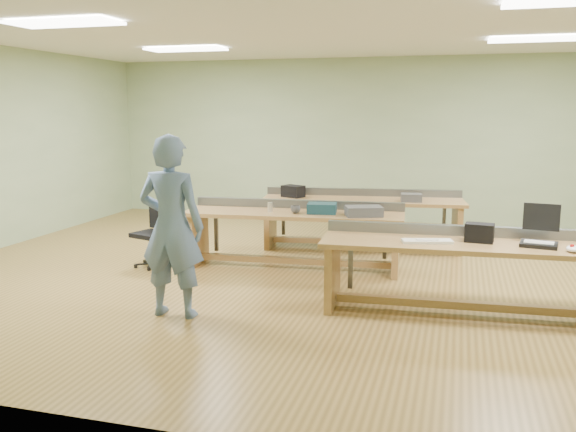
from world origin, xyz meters
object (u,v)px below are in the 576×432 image
object	(u,v)px
parts_bin_grey	(364,211)
mug	(295,209)
workbench_front	(465,261)
workbench_back	(362,211)
laptop_base	(539,244)
workbench_mid	(294,226)
camera_bag	(479,233)
task_chair	(153,243)
parts_bin_teal	(322,208)
person	(172,227)
drinks_can	(270,207)

from	to	relation	value
parts_bin_grey	mug	distance (m)	0.88
workbench_front	mug	xyz separation A→B (m)	(-2.10, 1.19, 0.24)
workbench_back	laptop_base	size ratio (longest dim) A/B	8.96
workbench_mid	laptop_base	xyz separation A→B (m)	(2.83, -1.33, 0.21)
workbench_mid	laptop_base	distance (m)	3.13
camera_bag	task_chair	world-z (taller)	camera_bag
parts_bin_teal	workbench_back	bearing A→B (deg)	78.13
parts_bin_grey	workbench_back	bearing A→B (deg)	99.58
person	drinks_can	world-z (taller)	person
workbench_front	person	bearing A→B (deg)	-166.38
person	laptop_base	bearing A→B (deg)	-168.41
task_chair	parts_bin_grey	size ratio (longest dim) A/B	1.90
workbench_back	camera_bag	xyz separation A→B (m)	(1.60, -2.68, 0.29)
workbench_mid	workbench_back	world-z (taller)	same
camera_bag	laptop_base	bearing A→B (deg)	1.34
workbench_back	mug	size ratio (longest dim) A/B	25.16
workbench_back	camera_bag	distance (m)	3.13
parts_bin_grey	drinks_can	xyz separation A→B (m)	(-1.22, -0.04, 0.00)
camera_bag	parts_bin_teal	xyz separation A→B (m)	(-1.90, 1.26, -0.03)
task_chair	parts_bin_grey	distance (m)	2.81
camera_bag	task_chair	distance (m)	4.21
workbench_mid	drinks_can	bearing A→B (deg)	-161.08
laptop_base	parts_bin_grey	world-z (taller)	parts_bin_grey
person	mug	distance (m)	2.18
laptop_base	camera_bag	world-z (taller)	camera_bag
laptop_base	camera_bag	distance (m)	0.56
workbench_front	task_chair	world-z (taller)	workbench_front
laptop_base	mug	xyz separation A→B (m)	(-2.78, 1.21, 0.03)
workbench_front	camera_bag	distance (m)	0.32
workbench_mid	task_chair	bearing A→B (deg)	-170.41
person	parts_bin_teal	xyz separation A→B (m)	(1.05, 2.14, -0.10)
person	parts_bin_grey	bearing A→B (deg)	-129.50
parts_bin_teal	parts_bin_grey	xyz separation A→B (m)	(0.55, -0.07, -0.00)
workbench_back	workbench_mid	bearing A→B (deg)	-123.47
parts_bin_teal	mug	distance (m)	0.34
parts_bin_grey	task_chair	bearing A→B (deg)	-172.47
camera_bag	drinks_can	xyz separation A→B (m)	(-2.57, 1.15, -0.03)
drinks_can	person	bearing A→B (deg)	-100.65
laptop_base	mug	world-z (taller)	mug
workbench_mid	parts_bin_grey	bearing A→B (deg)	-9.97
person	camera_bag	xyz separation A→B (m)	(2.95, 0.89, -0.07)
camera_bag	mug	bearing A→B (deg)	158.71
workbench_back	drinks_can	world-z (taller)	drinks_can
parts_bin_teal	drinks_can	distance (m)	0.67
person	parts_bin_teal	bearing A→B (deg)	-118.02
mug	workbench_mid	bearing A→B (deg)	112.05
camera_bag	mug	distance (m)	2.51
workbench_front	camera_bag	xyz separation A→B (m)	(0.13, 0.03, 0.29)
parts_bin_teal	mug	size ratio (longest dim) A/B	3.03
task_chair	parts_bin_teal	bearing A→B (deg)	29.02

